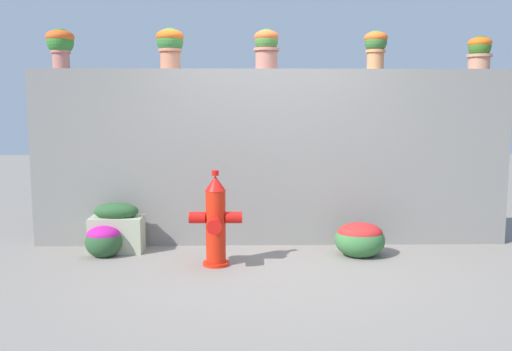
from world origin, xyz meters
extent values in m
plane|color=gray|center=(0.00, 0.00, 0.00)|extent=(24.00, 24.00, 0.00)
cube|color=gray|center=(0.00, 1.06, 0.95)|extent=(5.17, 0.31, 1.91)
cylinder|color=#B86D61|center=(-2.26, 1.07, 2.01)|extent=(0.18, 0.18, 0.20)
cylinder|color=#B86D61|center=(-2.26, 1.07, 2.09)|extent=(0.21, 0.21, 0.03)
sphere|color=#327B2E|center=(-2.26, 1.07, 2.20)|extent=(0.28, 0.28, 0.28)
ellipsoid|color=#EB571E|center=(-2.26, 1.07, 2.25)|extent=(0.30, 0.30, 0.16)
cylinder|color=#C17555|center=(-1.08, 1.02, 2.02)|extent=(0.21, 0.21, 0.21)
cylinder|color=#C17555|center=(-1.08, 1.02, 2.11)|extent=(0.25, 0.25, 0.03)
sphere|color=#337332|center=(-1.08, 1.02, 2.20)|extent=(0.28, 0.28, 0.28)
ellipsoid|color=#DE5B16|center=(-1.08, 1.02, 2.25)|extent=(0.30, 0.30, 0.16)
cylinder|color=#AC6959|center=(-0.06, 1.03, 2.02)|extent=(0.24, 0.24, 0.22)
cylinder|color=#AC6959|center=(-0.06, 1.03, 2.12)|extent=(0.28, 0.28, 0.03)
sphere|color=#3E712E|center=(-0.06, 1.03, 2.21)|extent=(0.25, 0.25, 0.25)
ellipsoid|color=#E55826|center=(-0.06, 1.03, 2.25)|extent=(0.26, 0.26, 0.14)
cylinder|color=#BA774A|center=(1.12, 1.04, 2.01)|extent=(0.18, 0.18, 0.21)
cylinder|color=#BA774A|center=(1.12, 1.04, 2.10)|extent=(0.21, 0.21, 0.03)
sphere|color=#33632C|center=(1.12, 1.04, 2.20)|extent=(0.24, 0.24, 0.24)
ellipsoid|color=#E8551C|center=(1.12, 1.04, 2.24)|extent=(0.25, 0.25, 0.13)
cylinder|color=tan|center=(2.26, 1.06, 1.99)|extent=(0.23, 0.23, 0.16)
cylinder|color=tan|center=(2.26, 1.06, 2.06)|extent=(0.27, 0.27, 0.03)
sphere|color=#376B23|center=(2.26, 1.06, 2.15)|extent=(0.24, 0.24, 0.24)
ellipsoid|color=orange|center=(2.26, 1.06, 2.19)|extent=(0.25, 0.25, 0.13)
cylinder|color=red|center=(-0.57, 0.17, 0.01)|extent=(0.26, 0.26, 0.03)
cylinder|color=red|center=(-0.57, 0.17, 0.36)|extent=(0.19, 0.19, 0.72)
cone|color=red|center=(-0.57, 0.17, 0.80)|extent=(0.20, 0.20, 0.14)
cylinder|color=red|center=(-0.57, 0.17, 0.89)|extent=(0.07, 0.07, 0.05)
cylinder|color=red|center=(-0.74, 0.17, 0.47)|extent=(0.16, 0.11, 0.11)
cylinder|color=red|center=(-0.40, 0.17, 0.47)|extent=(0.16, 0.11, 0.11)
cylinder|color=red|center=(-0.57, -0.02, 0.43)|extent=(0.14, 0.17, 0.14)
ellipsoid|color=#2A522C|center=(-1.73, 0.50, 0.15)|extent=(0.37, 0.33, 0.33)
ellipsoid|color=#B41A87|center=(-1.73, 0.50, 0.22)|extent=(0.33, 0.30, 0.18)
ellipsoid|color=#3A733C|center=(0.88, 0.47, 0.16)|extent=(0.51, 0.46, 0.36)
ellipsoid|color=red|center=(0.88, 0.47, 0.24)|extent=(0.46, 0.41, 0.20)
cube|color=#AAB191|center=(-1.63, 0.68, 0.18)|extent=(0.54, 0.30, 0.37)
ellipsoid|color=#29532B|center=(-1.63, 0.68, 0.43)|extent=(0.46, 0.26, 0.18)
camera|label=1|loc=(-0.29, -4.99, 1.53)|focal=38.72mm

